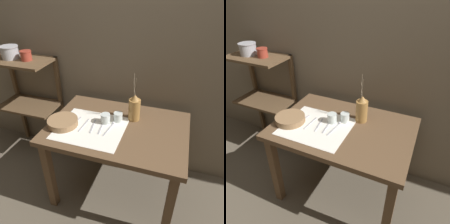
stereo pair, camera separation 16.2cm
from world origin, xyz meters
The scene contains 16 objects.
ground_plane centered at (0.00, 0.00, 0.00)m, with size 12.00×12.00×0.00m, color brown.
stone_wall_back centered at (0.00, 0.48, 1.20)m, with size 7.00×0.06×2.40m.
wooden_table centered at (0.00, 0.00, 0.62)m, with size 1.06×0.74×0.72m.
wooden_shelf_unit centered at (-1.01, 0.29, 0.76)m, with size 0.57×0.35×1.07m.
linen_cloth centered at (-0.18, -0.08, 0.72)m, with size 0.50×0.44×0.00m.
pitcher_with_flowers centered at (0.10, 0.14, 0.82)m, with size 0.09×0.09×0.39m.
wooden_bowl centered at (-0.41, -0.11, 0.75)m, with size 0.23×0.23×0.05m.
glass_tumbler_near centered at (-0.10, 0.02, 0.76)m, with size 0.07×0.07×0.08m.
glass_tumbler_far centered at (-0.02, 0.07, 0.76)m, with size 0.07×0.07×0.07m.
knife_center centered at (-0.33, -0.06, 0.73)m, with size 0.03×0.17×0.00m.
fork_inner centered at (-0.25, -0.07, 0.73)m, with size 0.02×0.17×0.00m.
fork_outer centered at (-0.18, -0.06, 0.73)m, with size 0.04×0.17×0.00m.
spoon_inner centered at (-0.12, 0.00, 0.73)m, with size 0.03×0.19×0.02m.
spoon_outer centered at (-0.04, -0.01, 0.73)m, with size 0.04×0.19×0.02m.
metal_pot_large centered at (-1.10, 0.26, 1.13)m, with size 0.16×0.16×0.11m.
metal_pot_small centered at (-0.93, 0.26, 1.11)m, with size 0.10×0.10×0.09m.
Camera 1 is at (0.39, -1.31, 1.70)m, focal length 35.00 mm.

